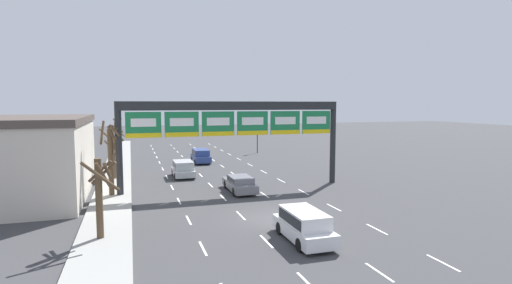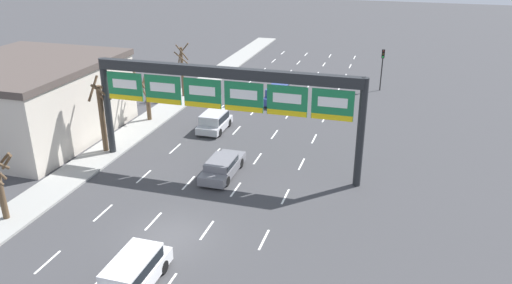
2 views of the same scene
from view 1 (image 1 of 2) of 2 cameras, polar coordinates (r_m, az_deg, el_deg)
name	(u,v)px [view 1 (image 1 of 2)]	position (r m, az deg, el deg)	size (l,w,h in m)	color
ground_plane	(271,218)	(25.30, 2.09, -10.75)	(220.00, 220.00, 0.00)	#3D3D3F
sidewalk_left	(105,231)	(23.96, -20.71, -11.85)	(2.80, 110.00, 0.15)	#999993
lane_dashes	(223,179)	(37.94, -4.79, -5.25)	(10.02, 67.00, 0.01)	white
sign_gantry	(235,120)	(32.73, -3.05, 3.21)	(18.60, 0.70, 7.25)	#232628
building_near	(2,159)	(34.56, -32.55, -2.03)	(11.73, 13.76, 6.11)	beige
suv_blue	(201,155)	(48.29, -7.91, -1.88)	(1.84, 4.49, 1.63)	navy
suv_silver	(183,168)	(39.17, -10.36, -3.68)	(1.93, 3.91, 1.57)	#B7B7BC
suv_white	(304,224)	(21.14, 6.87, -11.53)	(1.83, 4.53, 1.61)	silver
car_grey	(240,183)	(32.34, -2.32, -5.88)	(1.82, 4.84, 1.27)	slate
traffic_light_near_gantry	(257,131)	(57.06, 0.19, 1.54)	(0.30, 0.35, 4.35)	black
tree_bare_closest	(116,141)	(46.31, -19.34, 0.14)	(1.35, 1.72, 5.35)	brown
tree_bare_second	(113,154)	(39.11, -19.74, -1.61)	(1.86, 1.88, 4.70)	brown
tree_bare_third	(100,191)	(22.10, -21.38, -6.58)	(1.82, 2.03, 4.17)	brown
tree_bare_furthest	(111,156)	(32.05, -20.00, -1.83)	(1.76, 1.75, 5.65)	brown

